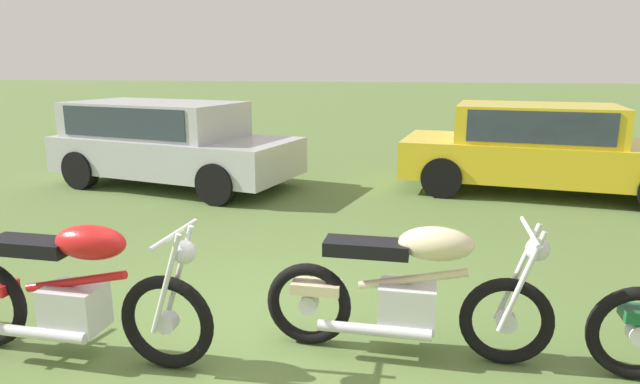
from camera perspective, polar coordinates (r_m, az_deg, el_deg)
ground_plane at (r=4.20m, az=-7.86°, el=-16.22°), size 120.00×120.00×0.00m
motorcycle_red at (r=4.25m, az=-24.52°, el=-9.60°), size 2.14×0.64×1.02m
motorcycle_cream at (r=3.97m, az=9.28°, el=-10.24°), size 2.05×0.64×1.02m
car_silver at (r=9.71m, az=-15.90°, el=5.55°), size 4.41×2.62×1.43m
car_yellow at (r=9.48m, az=22.15°, el=4.69°), size 4.63×2.36×1.43m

